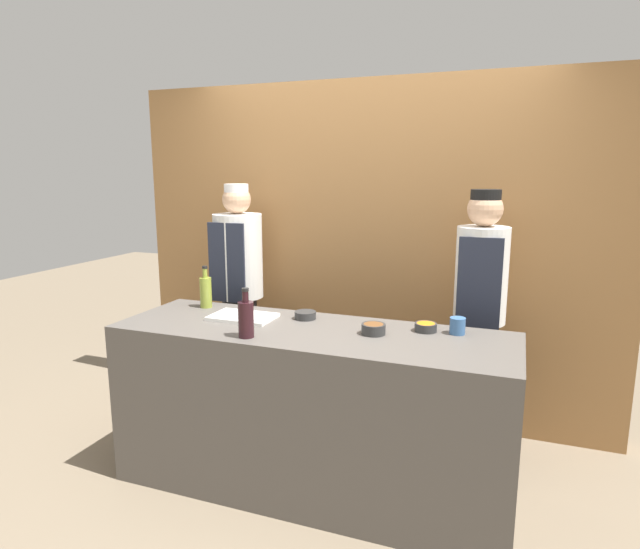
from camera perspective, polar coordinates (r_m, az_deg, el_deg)
ground_plane at (r=3.31m, az=-0.91°, el=-21.54°), size 14.00×14.00×0.00m
cabinet_wall at (r=3.89m, az=5.02°, el=2.35°), size 3.53×0.18×2.40m
counter at (r=3.09m, az=-0.94°, el=-14.22°), size 2.19×0.70×0.93m
sauce_bowl_green at (r=3.12m, az=-1.58°, el=-4.31°), size 0.12×0.12×0.04m
sauce_bowl_orange at (r=2.94m, az=11.21°, el=-5.48°), size 0.12×0.12×0.05m
sauce_bowl_brown at (r=2.85m, az=5.72°, el=-5.74°), size 0.13×0.13×0.06m
cutting_board at (r=3.16m, az=-8.24°, el=-4.50°), size 0.37×0.24×0.02m
bottle_oil at (r=3.44m, az=-12.09°, el=-1.75°), size 0.07×0.07×0.27m
bottle_wine at (r=2.79m, az=-7.90°, el=-4.63°), size 0.08×0.08×0.26m
cup_blue at (r=2.92m, az=14.45°, el=-5.33°), size 0.08×0.08×0.09m
chef_left at (r=3.88m, az=-8.62°, el=-1.95°), size 0.34×0.34×1.69m
chef_right at (r=3.41m, az=16.60°, el=-4.03°), size 0.31×0.31×1.68m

